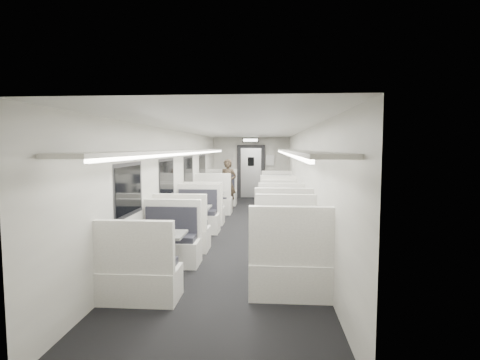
% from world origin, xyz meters
% --- Properties ---
extents(room, '(3.24, 12.24, 2.64)m').
position_xyz_m(room, '(0.00, 0.00, 1.20)').
color(room, black).
rests_on(room, ground).
extents(booth_left_a, '(1.14, 2.32, 1.24)m').
position_xyz_m(booth_left_a, '(-1.00, 3.18, 0.41)').
color(booth_left_a, white).
rests_on(booth_left_a, room).
extents(booth_left_b, '(1.03, 2.10, 1.12)m').
position_xyz_m(booth_left_b, '(-1.00, 1.54, 0.37)').
color(booth_left_b, white).
rests_on(booth_left_b, room).
extents(booth_left_c, '(1.04, 2.11, 1.13)m').
position_xyz_m(booth_left_c, '(-1.00, -0.97, 0.38)').
color(booth_left_c, white).
rests_on(booth_left_c, room).
extents(booth_left_d, '(1.01, 2.06, 1.10)m').
position_xyz_m(booth_left_d, '(-1.00, -3.42, 0.37)').
color(booth_left_d, white).
rests_on(booth_left_d, room).
extents(booth_right_a, '(1.10, 2.23, 1.19)m').
position_xyz_m(booth_right_a, '(1.00, 3.12, 0.40)').
color(booth_right_a, white).
rests_on(booth_right_a, room).
extents(booth_right_b, '(0.98, 1.99, 1.06)m').
position_xyz_m(booth_right_b, '(1.00, 1.11, 0.36)').
color(booth_right_b, white).
rests_on(booth_right_b, room).
extents(booth_right_c, '(1.10, 2.23, 1.19)m').
position_xyz_m(booth_right_c, '(1.00, -1.30, 0.40)').
color(booth_right_c, white).
rests_on(booth_right_c, room).
extents(booth_right_d, '(1.16, 2.34, 1.25)m').
position_xyz_m(booth_right_d, '(1.00, -3.00, 0.42)').
color(booth_right_d, white).
rests_on(booth_right_d, room).
extents(passenger, '(0.68, 0.53, 1.62)m').
position_xyz_m(passenger, '(-0.65, 3.38, 0.81)').
color(passenger, black).
rests_on(passenger, room).
extents(window_a, '(0.02, 1.18, 0.84)m').
position_xyz_m(window_a, '(-1.49, 3.40, 1.35)').
color(window_a, black).
rests_on(window_a, room).
extents(window_b, '(0.02, 1.18, 0.84)m').
position_xyz_m(window_b, '(-1.49, 1.20, 1.35)').
color(window_b, black).
rests_on(window_b, room).
extents(window_c, '(0.02, 1.18, 0.84)m').
position_xyz_m(window_c, '(-1.49, -1.00, 1.35)').
color(window_c, black).
rests_on(window_c, room).
extents(window_d, '(0.02, 1.18, 0.84)m').
position_xyz_m(window_d, '(-1.49, -3.20, 1.35)').
color(window_d, black).
rests_on(window_d, room).
extents(luggage_rack_left, '(0.46, 10.40, 0.09)m').
position_xyz_m(luggage_rack_left, '(-1.24, -0.30, 1.92)').
color(luggage_rack_left, white).
rests_on(luggage_rack_left, room).
extents(luggage_rack_right, '(0.46, 10.40, 0.09)m').
position_xyz_m(luggage_rack_right, '(1.24, -0.30, 1.92)').
color(luggage_rack_right, white).
rests_on(luggage_rack_right, room).
extents(vestibule_door, '(1.10, 0.13, 2.10)m').
position_xyz_m(vestibule_door, '(0.00, 5.93, 1.04)').
color(vestibule_door, black).
rests_on(vestibule_door, room).
extents(exit_sign, '(0.62, 0.12, 0.16)m').
position_xyz_m(exit_sign, '(0.00, 5.44, 2.28)').
color(exit_sign, black).
rests_on(exit_sign, room).
extents(wall_notice, '(0.32, 0.02, 0.40)m').
position_xyz_m(wall_notice, '(0.75, 5.92, 1.50)').
color(wall_notice, silver).
rests_on(wall_notice, room).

